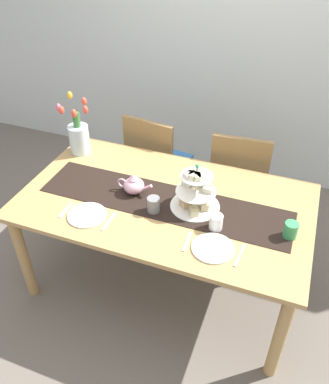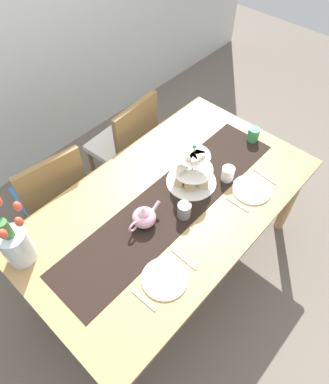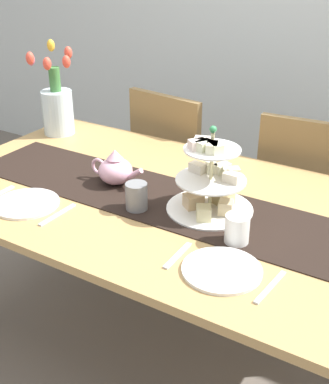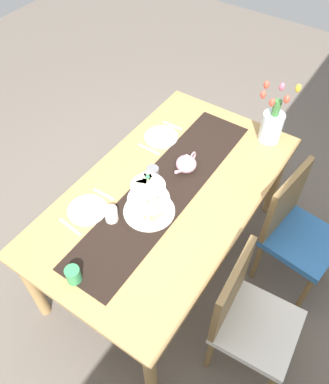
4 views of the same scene
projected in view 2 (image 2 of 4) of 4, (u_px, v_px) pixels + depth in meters
ground_plane at (169, 261)px, 2.56m from camera, size 8.00×8.00×0.00m
dining_table at (170, 210)px, 2.06m from camera, size 1.79×1.02×0.74m
chair_left at (53, 195)px, 2.32m from camera, size 0.47×0.47×0.91m
chair_right at (127, 143)px, 2.64m from camera, size 0.45×0.45×0.91m
table_runner at (172, 203)px, 1.98m from camera, size 1.56×0.35×0.00m
tiered_cake_stand at (192, 171)px, 2.00m from camera, size 0.30×0.30×0.30m
teapot at (144, 217)px, 1.85m from camera, size 0.24×0.13×0.14m
tulip_vase at (15, 243)px, 1.66m from camera, size 0.24×0.22×0.42m
dinner_plate_left at (165, 279)px, 1.68m from camera, size 0.23×0.23×0.01m
fork_left at (144, 300)px, 1.62m from camera, size 0.02×0.15×0.01m
knife_left at (184, 259)px, 1.75m from camera, size 0.02×0.17×0.01m
dinner_plate_right at (252, 190)px, 2.04m from camera, size 0.23×0.23×0.01m
fork_right at (237, 204)px, 1.97m from camera, size 0.02×0.15×0.01m
knife_right at (265, 176)px, 2.10m from camera, size 0.03×0.17×0.01m
mug_grey at (184, 210)px, 1.88m from camera, size 0.08×0.08×0.09m
mug_white_text at (228, 174)px, 2.06m from camera, size 0.08×0.08×0.09m
mug_orange at (253, 135)px, 2.28m from camera, size 0.08×0.08×0.09m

